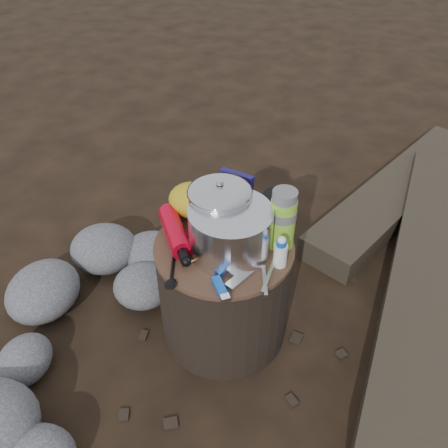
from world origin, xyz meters
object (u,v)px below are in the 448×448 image
(camping_pot, at_px, (220,210))
(travel_mug, at_px, (277,213))
(log_main, at_px, (429,279))
(fuel_bottle, at_px, (175,231))
(thermos, at_px, (283,219))
(stump, at_px, (224,290))

(camping_pot, height_order, travel_mug, camping_pot)
(log_main, xyz_separation_m, camping_pot, (-0.73, -0.33, 0.42))
(fuel_bottle, bearing_deg, thermos, -21.69)
(camping_pot, bearing_deg, stump, -62.04)
(stump, height_order, camping_pot, camping_pot)
(log_main, bearing_deg, stump, -144.31)
(stump, bearing_deg, thermos, 17.98)
(stump, bearing_deg, fuel_bottle, -175.46)
(stump, distance_m, travel_mug, 0.32)
(log_main, bearing_deg, thermos, -141.50)
(thermos, bearing_deg, fuel_bottle, -168.35)
(stump, distance_m, camping_pot, 0.30)
(log_main, xyz_separation_m, travel_mug, (-0.56, -0.26, 0.39))
(thermos, xyz_separation_m, travel_mug, (-0.03, 0.06, -0.03))
(travel_mug, bearing_deg, thermos, -67.18)
(travel_mug, bearing_deg, log_main, 24.82)
(thermos, bearing_deg, log_main, 31.02)
(log_main, xyz_separation_m, thermos, (-0.54, -0.32, 0.42))
(camping_pot, height_order, thermos, thermos)
(stump, distance_m, thermos, 0.34)
(thermos, distance_m, travel_mug, 0.07)
(camping_pot, xyz_separation_m, thermos, (0.19, 0.00, 0.00))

